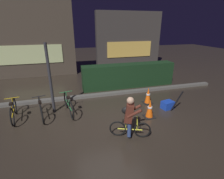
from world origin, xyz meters
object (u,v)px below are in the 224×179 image
(street_post, at_px, (50,80))
(blue_crate, at_px, (167,105))
(traffic_cone_far, at_px, (148,96))
(traffic_cone_near, at_px, (150,109))
(parked_bike_left_mid, at_px, (41,109))
(parked_bike_leftmost, at_px, (13,111))
(cyclist, at_px, (129,117))
(parked_bike_center_left, at_px, (69,104))
(closed_umbrella, at_px, (177,101))

(street_post, height_order, blue_crate, street_post)
(traffic_cone_far, bearing_deg, street_post, 176.05)
(traffic_cone_near, distance_m, blue_crate, 1.07)
(traffic_cone_far, bearing_deg, parked_bike_left_mid, -179.51)
(traffic_cone_near, bearing_deg, parked_bike_leftmost, 165.93)
(blue_crate, bearing_deg, cyclist, -149.39)
(blue_crate, height_order, cyclist, cyclist)
(parked_bike_center_left, distance_m, cyclist, 2.51)
(parked_bike_left_mid, bearing_deg, parked_bike_leftmost, 71.02)
(traffic_cone_near, xyz_separation_m, traffic_cone_far, (0.47, 1.04, 0.01))
(street_post, height_order, closed_umbrella, street_post)
(parked_bike_center_left, height_order, traffic_cone_far, parked_bike_center_left)
(traffic_cone_near, relative_size, blue_crate, 1.51)
(traffic_cone_far, distance_m, closed_umbrella, 1.15)
(parked_bike_center_left, xyz_separation_m, cyclist, (1.63, -1.89, 0.29))
(parked_bike_leftmost, xyz_separation_m, blue_crate, (5.51, -0.74, -0.17))
(parked_bike_center_left, relative_size, traffic_cone_far, 2.33)
(street_post, relative_size, blue_crate, 5.72)
(blue_crate, xyz_separation_m, cyclist, (-2.06, -1.22, 0.48))
(traffic_cone_near, height_order, cyclist, cyclist)
(parked_bike_left_mid, height_order, blue_crate, parked_bike_left_mid)
(street_post, height_order, parked_bike_left_mid, street_post)
(street_post, distance_m, parked_bike_left_mid, 1.06)
(parked_bike_leftmost, bearing_deg, street_post, -91.44)
(parked_bike_left_mid, height_order, cyclist, cyclist)
(closed_umbrella, bearing_deg, cyclist, -142.95)
(parked_bike_left_mid, relative_size, cyclist, 1.21)
(cyclist, bearing_deg, parked_bike_center_left, 152.15)
(parked_bike_leftmost, bearing_deg, traffic_cone_near, -112.71)
(parked_bike_leftmost, relative_size, parked_bike_left_mid, 0.99)
(parked_bike_left_mid, height_order, traffic_cone_far, parked_bike_left_mid)
(parked_bike_left_mid, xyz_separation_m, traffic_cone_far, (4.11, 0.04, 0.01))
(parked_bike_left_mid, distance_m, traffic_cone_near, 3.78)
(parked_bike_leftmost, distance_m, traffic_cone_near, 4.67)
(cyclist, bearing_deg, traffic_cone_far, 71.72)
(parked_bike_left_mid, bearing_deg, street_post, -65.21)
(street_post, distance_m, traffic_cone_far, 3.83)
(parked_bike_leftmost, height_order, closed_umbrella, closed_umbrella)
(cyclist, bearing_deg, parked_bike_left_mid, 165.90)
(street_post, relative_size, traffic_cone_near, 3.78)
(parked_bike_leftmost, distance_m, cyclist, 3.98)
(parked_bike_leftmost, height_order, cyclist, cyclist)
(parked_bike_left_mid, relative_size, traffic_cone_near, 2.26)
(traffic_cone_far, bearing_deg, parked_bike_center_left, 179.57)
(parked_bike_left_mid, bearing_deg, traffic_cone_far, -100.37)
(parked_bike_leftmost, bearing_deg, closed_umbrella, -108.43)
(parked_bike_left_mid, xyz_separation_m, traffic_cone_near, (3.64, -1.01, -0.00))
(traffic_cone_near, bearing_deg, traffic_cone_far, 65.97)
(traffic_cone_far, height_order, closed_umbrella, closed_umbrella)
(parked_bike_left_mid, bearing_deg, closed_umbrella, -110.96)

